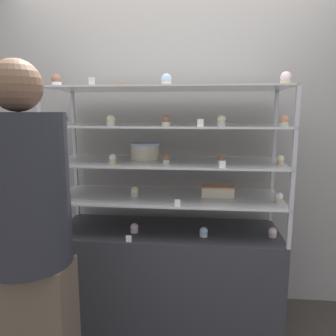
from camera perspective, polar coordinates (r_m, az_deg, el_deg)
The scene contains 36 objects.
ground_plane at distance 2.67m, azimuth 0.00°, elevation -25.15°, with size 20.00×20.00×0.00m, color #38332D.
back_wall at distance 2.62m, azimuth 0.90°, elevation 4.80°, with size 8.00×0.05×2.60m.
display_base at distance 2.48m, azimuth 0.00°, elevation -18.36°, with size 1.53×0.55×0.71m.
display_riser_lower at distance 2.26m, azimuth 0.00°, elevation -5.14°, with size 1.53×0.55×0.24m.
display_riser_middle at distance 2.21m, azimuth 0.00°, elevation 0.93°, with size 1.53×0.55×0.24m.
display_riser_upper at distance 2.19m, azimuth 0.00°, elevation 7.20°, with size 1.53×0.55×0.24m.
display_riser_top at distance 2.19m, azimuth 0.00°, elevation 13.52°, with size 1.53×0.55×0.24m.
layer_cake_centerpiece at distance 2.30m, azimuth -4.00°, elevation 2.97°, with size 0.20×0.20×0.11m.
sheet_cake_frosted at distance 2.28m, azimuth 8.59°, elevation -3.91°, with size 0.22×0.14×0.07m.
cupcake_0 at distance 2.39m, azimuth -18.03°, elevation -9.86°, with size 0.05×0.05×0.06m.
cupcake_1 at distance 2.28m, azimuth -5.89°, elevation -10.37°, with size 0.05×0.05×0.06m.
cupcake_2 at distance 2.21m, azimuth 6.22°, elevation -11.03°, with size 0.05×0.05×0.06m.
cupcake_3 at distance 2.29m, azimuth 17.73°, elevation -10.64°, with size 0.05×0.05×0.06m.
price_tag_0 at distance 2.12m, azimuth -6.87°, elevation -12.14°, with size 0.04×0.00×0.04m.
cupcake_4 at distance 2.32m, azimuth -17.98°, elevation -4.08°, with size 0.05×0.05×0.07m.
cupcake_5 at distance 2.24m, azimuth -5.86°, elevation -4.16°, with size 0.05×0.05×0.07m.
cupcake_6 at distance 2.19m, azimuth 18.75°, elevation -4.94°, with size 0.05×0.05×0.07m.
price_tag_1 at distance 2.00m, azimuth 1.66°, elevation -6.11°, with size 0.04×0.00×0.04m.
cupcake_7 at distance 2.34m, azimuth -18.02°, elevation 1.95°, with size 0.05×0.05×0.06m.
cupcake_8 at distance 2.14m, azimuth -9.61°, elevation 1.59°, with size 0.05×0.05×0.06m.
cupcake_9 at distance 2.09m, azimuth -0.25°, elevation 1.56°, with size 0.05×0.05×0.06m.
cupcake_10 at distance 2.10m, azimuth 9.26°, elevation 1.46°, with size 0.05×0.05×0.06m.
cupcake_11 at distance 2.18m, azimuth 18.99°, elevation 1.35°, with size 0.05×0.05×0.06m.
price_tag_2 at distance 1.95m, azimuth 9.48°, elevation 0.62°, with size 0.04×0.00×0.04m.
cupcake_12 at distance 2.32m, azimuth -17.67°, elevation 7.96°, with size 0.06×0.06×0.07m.
cupcake_13 at distance 2.16m, azimuth -9.93°, elevation 8.18°, with size 0.06×0.06×0.07m.
cupcake_14 at distance 2.06m, azimuth -0.25°, elevation 8.26°, with size 0.06×0.06×0.07m.
cupcake_15 at distance 2.09m, azimuth 9.27°, elevation 8.15°, with size 0.06×0.06×0.07m.
cupcake_16 at distance 2.12m, azimuth 19.56°, elevation 7.74°, with size 0.06×0.06×0.07m.
price_tag_3 at distance 1.92m, azimuth 5.67°, elevation 7.82°, with size 0.04×0.00×0.04m.
cupcake_17 at distance 2.26m, azimuth -18.84°, elevation 14.17°, with size 0.06×0.06×0.08m.
cupcake_18 at distance 2.10m, azimuth -0.26°, elevation 15.04°, with size 0.06×0.06×0.08m.
cupcake_19 at distance 2.12m, azimuth 19.83°, elevation 14.45°, with size 0.06×0.06×0.08m.
price_tag_4 at distance 2.03m, azimuth -13.15°, elevation 14.54°, with size 0.04×0.00×0.04m.
donut_glazed at distance 2.28m, azimuth -8.33°, elevation 13.96°, with size 0.13×0.13×0.03m.
customer_figure at distance 1.71m, azimuth -23.26°, elevation -11.13°, with size 0.41×0.41×1.75m.
Camera 1 is at (0.21, -2.18, 1.52)m, focal length 35.00 mm.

